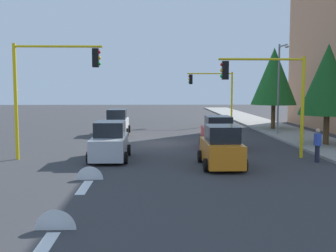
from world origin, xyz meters
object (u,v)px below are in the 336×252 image
at_px(traffic_signal_far_left, 213,87).
at_px(car_orange, 221,148).
at_px(traffic_signal_near_right, 49,78).
at_px(car_red, 218,133).
at_px(car_silver, 110,142).
at_px(tree_roadside_near, 328,80).
at_px(street_lamp_curbside, 280,79).
at_px(pedestrian_crossing, 317,144).
at_px(traffic_signal_near_left, 268,86).
at_px(car_white, 117,123).
at_px(tree_roadside_mid, 274,76).

bearing_deg(traffic_signal_far_left, car_orange, -7.18).
bearing_deg(traffic_signal_near_right, car_red, 112.19).
distance_m(traffic_signal_far_left, car_silver, 22.00).
bearing_deg(tree_roadside_near, traffic_signal_near_right, -76.17).
bearing_deg(car_red, traffic_signal_far_left, 172.86).
relative_size(traffic_signal_far_left, car_orange, 1.36).
xyz_separation_m(traffic_signal_near_right, car_orange, (2.42, 8.55, -3.32)).
bearing_deg(street_lamp_curbside, car_silver, -50.49).
bearing_deg(pedestrian_crossing, traffic_signal_far_left, -174.15).
bearing_deg(car_red, traffic_signal_near_left, 28.24).
xyz_separation_m(traffic_signal_near_right, pedestrian_crossing, (1.38, 13.56, -3.31)).
bearing_deg(pedestrian_crossing, car_white, -139.30).
xyz_separation_m(traffic_signal_near_left, car_orange, (2.42, -2.84, -2.91)).
distance_m(street_lamp_curbside, car_silver, 15.77).
height_order(traffic_signal_near_right, car_orange, traffic_signal_near_right).
xyz_separation_m(traffic_signal_near_right, car_silver, (0.18, 3.07, -3.32)).
height_order(traffic_signal_far_left, pedestrian_crossing, traffic_signal_far_left).
height_order(tree_roadside_near, car_orange, tree_roadside_near).
relative_size(car_silver, car_red, 1.07).
distance_m(car_orange, car_white, 15.25).
bearing_deg(car_red, car_silver, -57.53).
height_order(traffic_signal_near_left, car_orange, traffic_signal_near_left).
bearing_deg(car_silver, traffic_signal_near_left, 91.23).
height_order(tree_roadside_near, tree_roadside_mid, tree_roadside_mid).
xyz_separation_m(traffic_signal_far_left, pedestrian_crossing, (21.38, 2.19, -2.82)).
distance_m(traffic_signal_near_left, pedestrian_crossing, 3.87).
distance_m(traffic_signal_near_left, car_red, 5.22).
distance_m(traffic_signal_far_left, pedestrian_crossing, 21.67).
bearing_deg(traffic_signal_near_right, pedestrian_crossing, 84.20).
bearing_deg(street_lamp_curbside, car_orange, -28.01).
distance_m(traffic_signal_far_left, traffic_signal_near_right, 23.01).
distance_m(tree_roadside_mid, car_silver, 19.38).
bearing_deg(car_white, traffic_signal_near_left, 37.78).
distance_m(street_lamp_curbside, tree_roadside_near, 5.76).
xyz_separation_m(tree_roadside_mid, pedestrian_crossing, (15.38, -2.18, -3.75)).
relative_size(traffic_signal_near_right, car_red, 1.57).
height_order(car_orange, car_silver, same).
bearing_deg(car_red, car_white, -138.26).
bearing_deg(tree_roadside_near, tree_roadside_mid, -177.14).
xyz_separation_m(traffic_signal_near_right, street_lamp_curbside, (-9.61, 14.94, 0.13)).
xyz_separation_m(traffic_signal_far_left, car_silver, (20.18, -8.30, -2.83)).
height_order(tree_roadside_near, pedestrian_crossing, tree_roadside_near).
distance_m(car_red, pedestrian_crossing, 6.69).
bearing_deg(car_silver, pedestrian_crossing, 83.48).
bearing_deg(tree_roadside_near, car_orange, -50.18).
bearing_deg(car_white, car_silver, 3.10).
bearing_deg(traffic_signal_near_left, tree_roadside_near, 129.50).
height_order(traffic_signal_near_left, car_red, traffic_signal_near_left).
height_order(traffic_signal_near_left, traffic_signal_near_right, traffic_signal_near_right).
xyz_separation_m(traffic_signal_near_left, tree_roadside_near, (-4.00, 4.85, 0.41)).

